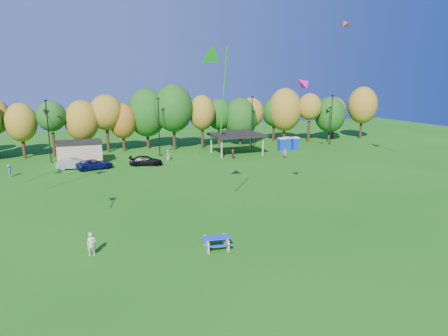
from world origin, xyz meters
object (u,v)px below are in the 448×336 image
object	(u,v)px
porta_potties	(288,144)
picnic_table	(216,242)
car_d	(146,161)
car_b	(74,164)
kite_flyer	(91,244)
car_c	(95,164)

from	to	relation	value
porta_potties	picnic_table	world-z (taller)	porta_potties
porta_potties	car_d	xyz separation A→B (m)	(-25.07, -4.19, -0.43)
porta_potties	car_b	distance (m)	34.78
car_b	kite_flyer	bearing A→B (deg)	-169.85
car_d	kite_flyer	bearing A→B (deg)	177.66
picnic_table	kite_flyer	xyz separation A→B (m)	(-8.46, 1.89, 0.34)
picnic_table	kite_flyer	bearing A→B (deg)	174.27
car_b	car_c	xyz separation A→B (m)	(2.62, -1.09, -0.08)
kite_flyer	car_b	bearing A→B (deg)	89.17
porta_potties	car_d	bearing A→B (deg)	-170.51
porta_potties	car_b	xyz separation A→B (m)	(-34.63, -3.18, -0.35)
picnic_table	car_d	distance (m)	30.36
picnic_table	car_c	bearing A→B (deg)	109.77
car_d	picnic_table	bearing A→B (deg)	-165.80
porta_potties	picnic_table	xyz separation A→B (m)	(-25.08, -34.55, -0.60)
kite_flyer	car_c	distance (m)	28.43
kite_flyer	car_b	size ratio (longest dim) A/B	0.37
car_c	picnic_table	bearing A→B (deg)	-179.66
porta_potties	kite_flyer	bearing A→B (deg)	-135.76
picnic_table	car_d	bearing A→B (deg)	96.86
kite_flyer	car_d	world-z (taller)	kite_flyer
car_b	car_d	xyz separation A→B (m)	(9.56, -1.01, -0.08)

